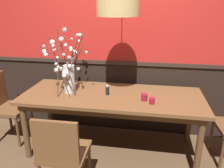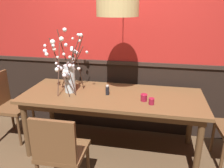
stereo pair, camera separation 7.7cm
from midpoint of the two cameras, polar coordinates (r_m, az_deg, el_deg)
name	(u,v)px [view 2 (the right image)]	position (r m, az deg, el deg)	size (l,w,h in m)	color
ground_plane	(112,149)	(3.11, 0.74, -15.97)	(24.00, 24.00, 0.00)	brown
back_wall	(121,33)	(3.14, 2.90, 12.77)	(4.78, 0.14, 2.89)	black
dining_table	(112,101)	(2.77, 0.80, -4.20)	(2.17, 0.85, 0.77)	brown
chair_far_side_left	(104,90)	(3.65, -1.52, -1.54)	(0.47, 0.45, 0.87)	brown
chair_head_west_end	(8,102)	(3.42, -24.24, -4.27)	(0.42, 0.43, 0.93)	brown
chair_near_side_left	(60,151)	(2.26, -12.01, -16.09)	(0.44, 0.42, 0.89)	brown
vase_with_blossoms	(69,73)	(2.79, -10.03, 2.86)	(0.53, 0.52, 0.79)	silver
candle_holder_nearer_center	(152,101)	(2.50, 10.79, -4.27)	(0.07, 0.07, 0.07)	maroon
candle_holder_nearer_edge	(144,97)	(2.57, 8.89, -3.37)	(0.08, 0.08, 0.08)	maroon
condiment_bottle	(107,90)	(2.71, -0.37, -1.58)	(0.04, 0.04, 0.12)	black
pendant_lamp	(118,5)	(2.46, 2.37, 19.30)	(0.44, 0.44, 1.21)	tan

